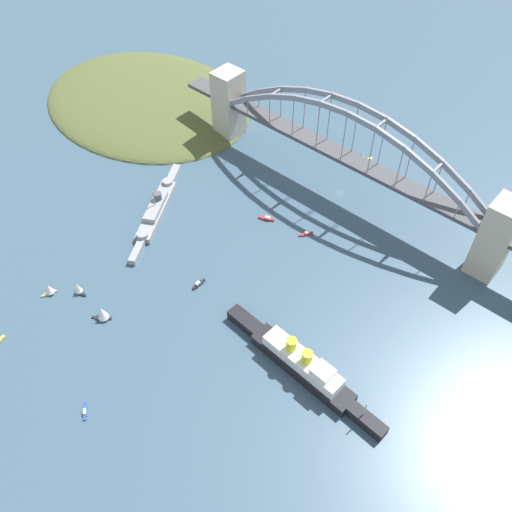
{
  "coord_description": "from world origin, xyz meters",
  "views": [
    {
      "loc": [
        -127.52,
        224.67,
        223.95
      ],
      "look_at": [
        0.0,
        79.02,
        8.0
      ],
      "focal_mm": 38.23,
      "sensor_mm": 36.0,
      "label": 1
    }
  ],
  "objects_px": {
    "seaplane_taxiing_near_bridge": "(364,161)",
    "small_boat_8": "(199,284)",
    "small_boat_5": "(49,289)",
    "ocean_liner": "(302,364)",
    "small_boat_6": "(267,219)",
    "naval_cruiser": "(157,209)",
    "small_boat_0": "(78,288)",
    "small_boat_4": "(85,411)",
    "harbor_arch_bridge": "(345,159)",
    "small_boat_1": "(102,313)",
    "small_boat_3": "(306,234)"
  },
  "relations": [
    {
      "from": "harbor_arch_bridge",
      "to": "small_boat_8",
      "type": "bearing_deg",
      "value": 82.76
    },
    {
      "from": "seaplane_taxiing_near_bridge",
      "to": "small_boat_0",
      "type": "height_order",
      "value": "small_boat_0"
    },
    {
      "from": "small_boat_4",
      "to": "small_boat_8",
      "type": "height_order",
      "value": "small_boat_8"
    },
    {
      "from": "small_boat_8",
      "to": "small_boat_0",
      "type": "bearing_deg",
      "value": 45.9
    },
    {
      "from": "small_boat_0",
      "to": "small_boat_8",
      "type": "distance_m",
      "value": 61.96
    },
    {
      "from": "small_boat_0",
      "to": "small_boat_8",
      "type": "bearing_deg",
      "value": -134.1
    },
    {
      "from": "harbor_arch_bridge",
      "to": "seaplane_taxiing_near_bridge",
      "type": "relative_size",
      "value": 22.14
    },
    {
      "from": "harbor_arch_bridge",
      "to": "small_boat_6",
      "type": "distance_m",
      "value": 57.18
    },
    {
      "from": "small_boat_5",
      "to": "ocean_liner",
      "type": "bearing_deg",
      "value": -158.35
    },
    {
      "from": "small_boat_6",
      "to": "small_boat_8",
      "type": "distance_m",
      "value": 61.52
    },
    {
      "from": "small_boat_5",
      "to": "small_boat_8",
      "type": "xyz_separation_m",
      "value": [
        -53.94,
        -54.52,
        -2.59
      ]
    },
    {
      "from": "small_boat_0",
      "to": "naval_cruiser",
      "type": "bearing_deg",
      "value": -77.32
    },
    {
      "from": "ocean_liner",
      "to": "small_boat_6",
      "type": "xyz_separation_m",
      "value": [
        77.02,
        -65.85,
        -4.47
      ]
    },
    {
      "from": "seaplane_taxiing_near_bridge",
      "to": "small_boat_5",
      "type": "relative_size",
      "value": 1.44
    },
    {
      "from": "ocean_liner",
      "to": "small_boat_1",
      "type": "distance_m",
      "value": 101.45
    },
    {
      "from": "naval_cruiser",
      "to": "small_boat_0",
      "type": "height_order",
      "value": "naval_cruiser"
    },
    {
      "from": "small_boat_4",
      "to": "ocean_liner",
      "type": "bearing_deg",
      "value": -126.63
    },
    {
      "from": "small_boat_0",
      "to": "small_boat_3",
      "type": "bearing_deg",
      "value": -119.57
    },
    {
      "from": "seaplane_taxiing_near_bridge",
      "to": "small_boat_6",
      "type": "bearing_deg",
      "value": 80.74
    },
    {
      "from": "small_boat_3",
      "to": "small_boat_6",
      "type": "distance_m",
      "value": 25.66
    },
    {
      "from": "small_boat_8",
      "to": "small_boat_3",
      "type": "bearing_deg",
      "value": -106.7
    },
    {
      "from": "harbor_arch_bridge",
      "to": "ocean_liner",
      "type": "bearing_deg",
      "value": 117.08
    },
    {
      "from": "small_boat_3",
      "to": "small_boat_6",
      "type": "bearing_deg",
      "value": 12.26
    },
    {
      "from": "small_boat_0",
      "to": "small_boat_6",
      "type": "height_order",
      "value": "small_boat_0"
    },
    {
      "from": "naval_cruiser",
      "to": "small_boat_1",
      "type": "relative_size",
      "value": 7.55
    },
    {
      "from": "small_boat_1",
      "to": "small_boat_5",
      "type": "relative_size",
      "value": 1.28
    },
    {
      "from": "seaplane_taxiing_near_bridge",
      "to": "small_boat_8",
      "type": "xyz_separation_m",
      "value": [
        8.25,
        142.9,
        -0.99
      ]
    },
    {
      "from": "small_boat_1",
      "to": "small_boat_3",
      "type": "height_order",
      "value": "small_boat_1"
    },
    {
      "from": "ocean_liner",
      "to": "small_boat_1",
      "type": "bearing_deg",
      "value": 24.36
    },
    {
      "from": "seaplane_taxiing_near_bridge",
      "to": "small_boat_4",
      "type": "height_order",
      "value": "seaplane_taxiing_near_bridge"
    },
    {
      "from": "ocean_liner",
      "to": "small_boat_1",
      "type": "xyz_separation_m",
      "value": [
        92.42,
        41.83,
        -0.71
      ]
    },
    {
      "from": "seaplane_taxiing_near_bridge",
      "to": "small_boat_8",
      "type": "bearing_deg",
      "value": 86.7
    },
    {
      "from": "harbor_arch_bridge",
      "to": "small_boat_5",
      "type": "height_order",
      "value": "harbor_arch_bridge"
    },
    {
      "from": "ocean_liner",
      "to": "small_boat_6",
      "type": "bearing_deg",
      "value": -40.53
    },
    {
      "from": "seaplane_taxiing_near_bridge",
      "to": "small_boat_3",
      "type": "distance_m",
      "value": 77.05
    },
    {
      "from": "small_boat_0",
      "to": "small_boat_1",
      "type": "xyz_separation_m",
      "value": [
        -22.63,
        1.93,
        0.84
      ]
    },
    {
      "from": "small_boat_3",
      "to": "small_boat_4",
      "type": "xyz_separation_m",
      "value": [
        6.63,
        150.08,
        -0.09
      ]
    },
    {
      "from": "seaplane_taxiing_near_bridge",
      "to": "small_boat_4",
      "type": "distance_m",
      "value": 226.28
    },
    {
      "from": "seaplane_taxiing_near_bridge",
      "to": "small_boat_6",
      "type": "height_order",
      "value": "seaplane_taxiing_near_bridge"
    },
    {
      "from": "harbor_arch_bridge",
      "to": "small_boat_4",
      "type": "height_order",
      "value": "harbor_arch_bridge"
    },
    {
      "from": "harbor_arch_bridge",
      "to": "small_boat_3",
      "type": "height_order",
      "value": "harbor_arch_bridge"
    },
    {
      "from": "ocean_liner",
      "to": "small_boat_0",
      "type": "xyz_separation_m",
      "value": [
        115.04,
        39.91,
        -1.55
      ]
    },
    {
      "from": "ocean_liner",
      "to": "small_boat_8",
      "type": "xyz_separation_m",
      "value": [
        71.97,
        -4.54,
        -4.4
      ]
    },
    {
      "from": "ocean_liner",
      "to": "small_boat_3",
      "type": "height_order",
      "value": "ocean_liner"
    },
    {
      "from": "ocean_liner",
      "to": "small_boat_3",
      "type": "xyz_separation_m",
      "value": [
        51.94,
        -71.3,
        -4.57
      ]
    },
    {
      "from": "small_boat_4",
      "to": "small_boat_8",
      "type": "xyz_separation_m",
      "value": [
        13.4,
        -83.32,
        0.26
      ]
    },
    {
      "from": "small_boat_5",
      "to": "small_boat_0",
      "type": "bearing_deg",
      "value": -137.18
    },
    {
      "from": "seaplane_taxiing_near_bridge",
      "to": "small_boat_0",
      "type": "relative_size",
      "value": 1.41
    },
    {
      "from": "small_boat_6",
      "to": "small_boat_5",
      "type": "bearing_deg",
      "value": 67.12
    },
    {
      "from": "harbor_arch_bridge",
      "to": "small_boat_0",
      "type": "xyz_separation_m",
      "value": [
        56.94,
        153.56,
        -22.12
      ]
    }
  ]
}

